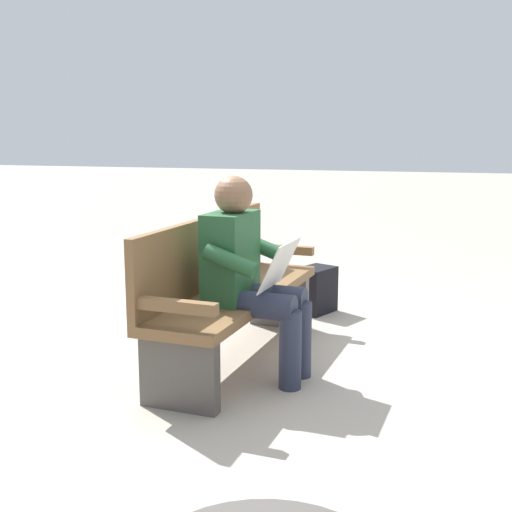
# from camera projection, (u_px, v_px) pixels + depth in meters

# --- Properties ---
(ground_plane) EXTENTS (40.00, 40.00, 0.00)m
(ground_plane) POSITION_uv_depth(u_px,v_px,m) (238.00, 360.00, 4.19)
(ground_plane) COLOR #A89E8E
(bench_near) EXTENTS (1.83, 0.63, 0.90)m
(bench_near) POSITION_uv_depth(u_px,v_px,m) (227.00, 289.00, 4.13)
(bench_near) COLOR brown
(bench_near) RESTS_ON ground
(person_seated) EXTENTS (0.60, 0.60, 1.18)m
(person_seated) POSITION_uv_depth(u_px,v_px,m) (249.00, 272.00, 3.81)
(person_seated) COLOR #23512D
(person_seated) RESTS_ON ground
(backpack) EXTENTS (0.37, 0.35, 0.36)m
(backpack) POSITION_uv_depth(u_px,v_px,m) (315.00, 290.00, 5.27)
(backpack) COLOR black
(backpack) RESTS_ON ground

